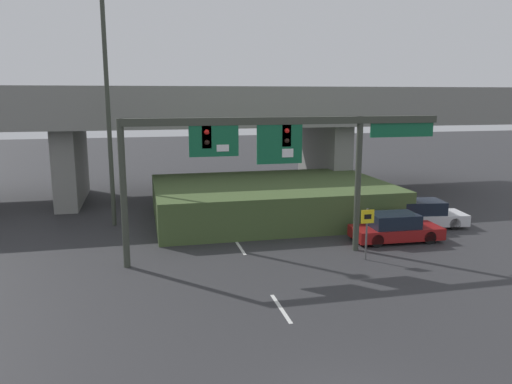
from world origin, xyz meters
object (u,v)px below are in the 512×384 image
object	(u,v)px
parked_sedan_mid_right	(422,214)
parked_sedan_near_right	(395,228)
speed_limit_sign	(367,227)
signal_gantry	(273,146)
highway_light_pole_near	(108,104)

from	to	relation	value
parked_sedan_mid_right	parked_sedan_near_right	bearing A→B (deg)	-134.48
speed_limit_sign	parked_sedan_mid_right	xyz separation A→B (m)	(5.56, 4.62, -0.84)
signal_gantry	parked_sedan_mid_right	size ratio (longest dim) A/B	3.03
highway_light_pole_near	parked_sedan_near_right	world-z (taller)	highway_light_pole_near
speed_limit_sign	highway_light_pole_near	world-z (taller)	highway_light_pole_near
speed_limit_sign	highway_light_pole_near	size ratio (longest dim) A/B	0.18
parked_sedan_near_right	highway_light_pole_near	bearing A→B (deg)	157.26
signal_gantry	parked_sedan_mid_right	xyz separation A→B (m)	(9.48, 3.20, -4.33)
signal_gantry	parked_sedan_near_right	bearing A→B (deg)	8.39
parked_sedan_near_right	parked_sedan_mid_right	world-z (taller)	parked_sedan_mid_right
highway_light_pole_near	parked_sedan_near_right	xyz separation A→B (m)	(13.82, -6.36, -6.03)
signal_gantry	speed_limit_sign	xyz separation A→B (m)	(3.92, -1.42, -3.48)
signal_gantry	parked_sedan_near_right	distance (m)	7.97
signal_gantry	highway_light_pole_near	bearing A→B (deg)	134.52
signal_gantry	parked_sedan_mid_right	distance (m)	10.90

